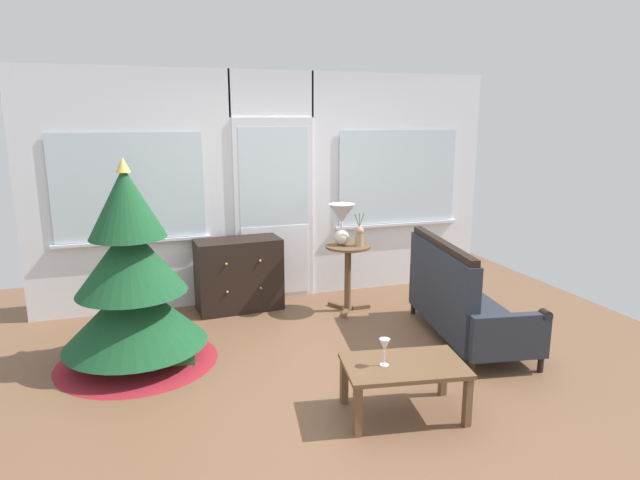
% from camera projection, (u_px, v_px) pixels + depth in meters
% --- Properties ---
extents(ground_plane, '(6.76, 6.76, 0.00)m').
position_uv_depth(ground_plane, '(335.00, 373.00, 4.54)').
color(ground_plane, brown).
extents(back_wall_with_door, '(5.20, 0.14, 2.55)m').
position_uv_depth(back_wall_with_door, '(273.00, 188.00, 6.19)').
color(back_wall_with_door, white).
rests_on(back_wall_with_door, ground).
extents(christmas_tree, '(1.36, 1.36, 1.75)m').
position_uv_depth(christmas_tree, '(132.00, 288.00, 4.61)').
color(christmas_tree, '#4C331E').
rests_on(christmas_tree, ground).
extents(dresser_cabinet, '(0.92, 0.48, 0.78)m').
position_uv_depth(dresser_cabinet, '(239.00, 274.00, 5.97)').
color(dresser_cabinet, black).
rests_on(dresser_cabinet, ground).
extents(settee_sofa, '(0.94, 1.70, 0.96)m').
position_uv_depth(settee_sofa, '(459.00, 302.00, 5.14)').
color(settee_sofa, black).
rests_on(settee_sofa, ground).
extents(side_table, '(0.50, 0.48, 0.73)m').
position_uv_depth(side_table, '(348.00, 265.00, 5.89)').
color(side_table, brown).
rests_on(side_table, ground).
extents(table_lamp, '(0.28, 0.28, 0.44)m').
position_uv_depth(table_lamp, '(342.00, 219.00, 5.80)').
color(table_lamp, silver).
rests_on(table_lamp, side_table).
extents(flower_vase, '(0.11, 0.10, 0.35)m').
position_uv_depth(flower_vase, '(359.00, 235.00, 5.80)').
color(flower_vase, tan).
rests_on(flower_vase, side_table).
extents(coffee_table, '(0.91, 0.65, 0.38)m').
position_uv_depth(coffee_table, '(404.00, 371.00, 3.85)').
color(coffee_table, brown).
rests_on(coffee_table, ground).
extents(wine_glass, '(0.08, 0.08, 0.20)m').
position_uv_depth(wine_glass, '(385.00, 346.00, 3.78)').
color(wine_glass, silver).
rests_on(wine_glass, coffee_table).
extents(gift_box, '(0.18, 0.17, 0.18)m').
position_uv_depth(gift_box, '(183.00, 355.00, 4.66)').
color(gift_box, '#266633').
rests_on(gift_box, ground).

